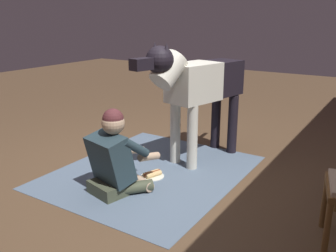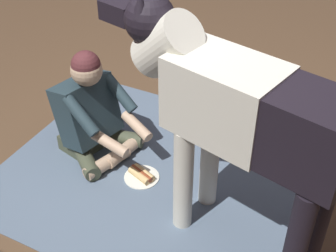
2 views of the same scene
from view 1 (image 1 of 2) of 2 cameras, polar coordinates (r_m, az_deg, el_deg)
ground_plane at (r=3.98m, az=-2.58°, el=-6.96°), size 15.58×15.58×0.00m
area_rug at (r=3.96m, az=-2.58°, el=-7.03°), size 2.11×1.77×0.01m
person_sitting_on_floor at (r=3.46m, az=-8.14°, el=-5.01°), size 0.72×0.58×0.80m
large_dog at (r=4.04m, az=4.63°, el=6.25°), size 1.67×0.59×1.35m
hot_dog_on_plate at (r=3.84m, az=-2.43°, el=-7.51°), size 0.24×0.24×0.06m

